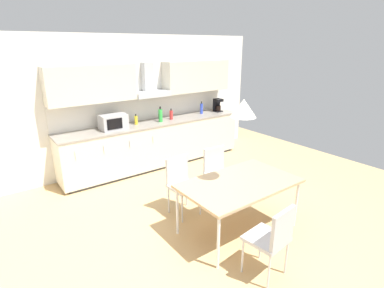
{
  "coord_description": "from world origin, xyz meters",
  "views": [
    {
      "loc": [
        -2.27,
        -2.68,
        2.45
      ],
      "look_at": [
        0.3,
        0.82,
        1.0
      ],
      "focal_mm": 28.0,
      "sensor_mm": 36.0,
      "label": 1
    }
  ],
  "objects_px": {
    "coffee_maker": "(217,105)",
    "pendant_lamp": "(244,108)",
    "bottle_red": "(171,115)",
    "dining_table": "(239,185)",
    "microwave": "(113,122)",
    "chair_far_right": "(217,169)",
    "bottle_blue": "(201,108)",
    "bottle_yellow": "(136,120)",
    "chair_near_left": "(273,235)",
    "chair_far_left": "(181,180)",
    "bottle_green": "(160,115)"
  },
  "relations": [
    {
      "from": "bottle_green",
      "to": "chair_near_left",
      "type": "xyz_separation_m",
      "value": [
        -0.74,
        -3.54,
        -0.54
      ]
    },
    {
      "from": "bottle_red",
      "to": "chair_far_left",
      "type": "bearing_deg",
      "value": -119.03
    },
    {
      "from": "microwave",
      "to": "bottle_blue",
      "type": "bearing_deg",
      "value": 1.37
    },
    {
      "from": "bottle_blue",
      "to": "pendant_lamp",
      "type": "xyz_separation_m",
      "value": [
        -1.54,
        -2.78,
        0.66
      ]
    },
    {
      "from": "chair_near_left",
      "to": "chair_far_left",
      "type": "distance_m",
      "value": 1.71
    },
    {
      "from": "chair_far_right",
      "to": "bottle_yellow",
      "type": "bearing_deg",
      "value": 103.31
    },
    {
      "from": "microwave",
      "to": "dining_table",
      "type": "relative_size",
      "value": 0.31
    },
    {
      "from": "chair_far_right",
      "to": "coffee_maker",
      "type": "bearing_deg",
      "value": 49.23
    },
    {
      "from": "dining_table",
      "to": "chair_near_left",
      "type": "bearing_deg",
      "value": -111.73
    },
    {
      "from": "bottle_blue",
      "to": "dining_table",
      "type": "xyz_separation_m",
      "value": [
        -1.54,
        -2.78,
        -0.37
      ]
    },
    {
      "from": "coffee_maker",
      "to": "bottle_blue",
      "type": "xyz_separation_m",
      "value": [
        -0.46,
        0.02,
        -0.03
      ]
    },
    {
      "from": "microwave",
      "to": "chair_near_left",
      "type": "bearing_deg",
      "value": -85.96
    },
    {
      "from": "microwave",
      "to": "chair_far_left",
      "type": "bearing_deg",
      "value": -82.69
    },
    {
      "from": "chair_far_right",
      "to": "pendant_lamp",
      "type": "distance_m",
      "value": 1.5
    },
    {
      "from": "bottle_blue",
      "to": "pendant_lamp",
      "type": "bearing_deg",
      "value": -119.01
    },
    {
      "from": "bottle_red",
      "to": "coffee_maker",
      "type": "bearing_deg",
      "value": 1.16
    },
    {
      "from": "bottle_red",
      "to": "pendant_lamp",
      "type": "bearing_deg",
      "value": -104.16
    },
    {
      "from": "coffee_maker",
      "to": "chair_far_right",
      "type": "bearing_deg",
      "value": -130.77
    },
    {
      "from": "chair_far_right",
      "to": "bottle_blue",
      "type": "bearing_deg",
      "value": 58.44
    },
    {
      "from": "bottle_yellow",
      "to": "dining_table",
      "type": "height_order",
      "value": "bottle_yellow"
    },
    {
      "from": "pendant_lamp",
      "to": "bottle_green",
      "type": "bearing_deg",
      "value": 81.46
    },
    {
      "from": "chair_near_left",
      "to": "pendant_lamp",
      "type": "xyz_separation_m",
      "value": [
        0.34,
        0.85,
        1.18
      ]
    },
    {
      "from": "bottle_red",
      "to": "chair_far_left",
      "type": "xyz_separation_m",
      "value": [
        -1.04,
        -1.88,
        -0.5
      ]
    },
    {
      "from": "dining_table",
      "to": "pendant_lamp",
      "type": "distance_m",
      "value": 1.03
    },
    {
      "from": "bottle_green",
      "to": "chair_far_left",
      "type": "xyz_separation_m",
      "value": [
        -0.76,
        -1.84,
        -0.54
      ]
    },
    {
      "from": "bottle_yellow",
      "to": "coffee_maker",
      "type": "bearing_deg",
      "value": -0.81
    },
    {
      "from": "chair_far_right",
      "to": "chair_far_left",
      "type": "bearing_deg",
      "value": 179.97
    },
    {
      "from": "microwave",
      "to": "chair_far_right",
      "type": "bearing_deg",
      "value": -63.14
    },
    {
      "from": "chair_near_left",
      "to": "dining_table",
      "type": "bearing_deg",
      "value": 68.27
    },
    {
      "from": "bottle_red",
      "to": "bottle_blue",
      "type": "bearing_deg",
      "value": 3.44
    },
    {
      "from": "bottle_green",
      "to": "chair_far_right",
      "type": "distance_m",
      "value": 1.91
    },
    {
      "from": "bottle_yellow",
      "to": "chair_far_left",
      "type": "relative_size",
      "value": 0.24
    },
    {
      "from": "microwave",
      "to": "chair_far_right",
      "type": "xyz_separation_m",
      "value": [
        0.95,
        -1.88,
        -0.54
      ]
    },
    {
      "from": "coffee_maker",
      "to": "pendant_lamp",
      "type": "height_order",
      "value": "pendant_lamp"
    },
    {
      "from": "dining_table",
      "to": "chair_far_right",
      "type": "relative_size",
      "value": 1.78
    },
    {
      "from": "bottle_blue",
      "to": "bottle_yellow",
      "type": "xyz_separation_m",
      "value": [
        -1.64,
        0.01,
        -0.03
      ]
    },
    {
      "from": "bottle_blue",
      "to": "chair_far_left",
      "type": "xyz_separation_m",
      "value": [
        -1.89,
        -1.93,
        -0.52
      ]
    },
    {
      "from": "bottle_green",
      "to": "dining_table",
      "type": "relative_size",
      "value": 0.2
    },
    {
      "from": "coffee_maker",
      "to": "bottle_blue",
      "type": "relative_size",
      "value": 1.07
    },
    {
      "from": "bottle_blue",
      "to": "coffee_maker",
      "type": "bearing_deg",
      "value": -3.11
    },
    {
      "from": "dining_table",
      "to": "chair_far_left",
      "type": "height_order",
      "value": "chair_far_left"
    },
    {
      "from": "microwave",
      "to": "bottle_green",
      "type": "height_order",
      "value": "bottle_green"
    },
    {
      "from": "bottle_red",
      "to": "dining_table",
      "type": "xyz_separation_m",
      "value": [
        -0.69,
        -2.73,
        -0.35
      ]
    },
    {
      "from": "chair_far_right",
      "to": "microwave",
      "type": "bearing_deg",
      "value": 116.86
    },
    {
      "from": "bottle_blue",
      "to": "pendant_lamp",
      "type": "distance_m",
      "value": 3.25
    },
    {
      "from": "bottle_red",
      "to": "microwave",
      "type": "bearing_deg",
      "value": 180.0
    },
    {
      "from": "bottle_red",
      "to": "chair_near_left",
      "type": "distance_m",
      "value": 3.76
    },
    {
      "from": "bottle_red",
      "to": "dining_table",
      "type": "bearing_deg",
      "value": -104.16
    },
    {
      "from": "chair_near_left",
      "to": "chair_far_left",
      "type": "bearing_deg",
      "value": 90.42
    },
    {
      "from": "microwave",
      "to": "pendant_lamp",
      "type": "relative_size",
      "value": 1.5
    }
  ]
}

